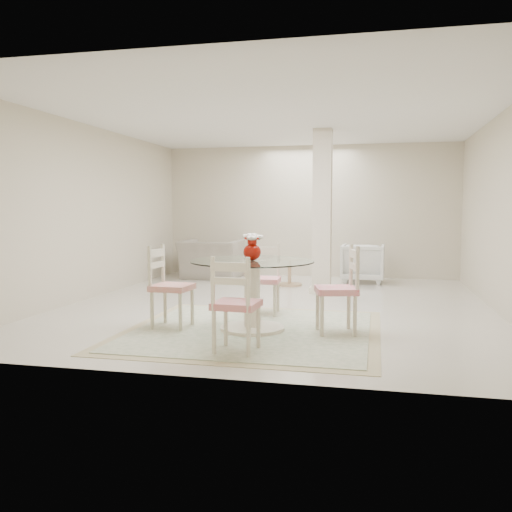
% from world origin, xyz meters
% --- Properties ---
extents(ground, '(7.00, 7.00, 0.00)m').
position_xyz_m(ground, '(0.00, 0.00, 0.00)').
color(ground, silver).
rests_on(ground, ground).
extents(room_shell, '(6.02, 7.02, 2.71)m').
position_xyz_m(room_shell, '(0.00, 0.00, 1.86)').
color(room_shell, beige).
rests_on(room_shell, ground).
extents(column, '(0.30, 0.30, 2.70)m').
position_xyz_m(column, '(0.50, 1.30, 1.35)').
color(column, beige).
rests_on(column, ground).
extents(area_rug, '(2.89, 2.89, 0.02)m').
position_xyz_m(area_rug, '(0.01, -1.72, 0.01)').
color(area_rug, tan).
rests_on(area_rug, ground).
extents(dining_table, '(1.41, 1.41, 0.82)m').
position_xyz_m(dining_table, '(0.01, -1.72, 0.42)').
color(dining_table, '#FBE8CE').
rests_on(dining_table, ground).
extents(red_vase, '(0.23, 0.22, 0.31)m').
position_xyz_m(red_vase, '(0.01, -1.72, 0.97)').
color(red_vase, '#A10E04').
rests_on(red_vase, dining_table).
extents(dining_chair_east, '(0.53, 0.53, 1.10)m').
position_xyz_m(dining_chair_east, '(1.03, -1.64, 0.58)').
color(dining_chair_east, beige).
rests_on(dining_chair_east, ground).
extents(dining_chair_north, '(0.44, 0.44, 1.04)m').
position_xyz_m(dining_chair_north, '(-0.06, -0.71, 0.55)').
color(dining_chair_north, beige).
rests_on(dining_chair_north, ground).
extents(dining_chair_west, '(0.45, 0.45, 1.08)m').
position_xyz_m(dining_chair_west, '(-1.01, -1.78, 0.57)').
color(dining_chair_west, beige).
rests_on(dining_chair_west, ground).
extents(dining_chair_south, '(0.44, 0.45, 1.05)m').
position_xyz_m(dining_chair_south, '(0.07, -2.74, 0.56)').
color(dining_chair_south, beige).
rests_on(dining_chair_south, ground).
extents(recliner_taupe, '(1.18, 1.04, 0.77)m').
position_xyz_m(recliner_taupe, '(-1.88, 2.76, 0.38)').
color(recliner_taupe, gray).
rests_on(recliner_taupe, ground).
extents(armchair_white, '(0.81, 0.84, 0.74)m').
position_xyz_m(armchair_white, '(1.14, 2.80, 0.37)').
color(armchair_white, white).
rests_on(armchair_white, ground).
extents(side_table, '(0.47, 0.47, 0.49)m').
position_xyz_m(side_table, '(-0.16, 2.04, 0.23)').
color(side_table, '#D9AD85').
rests_on(side_table, ground).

